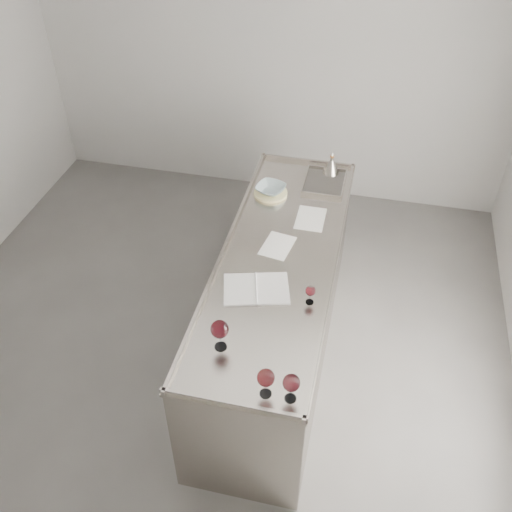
% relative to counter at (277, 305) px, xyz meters
% --- Properties ---
extents(room_shell, '(4.54, 5.04, 2.84)m').
position_rel_counter_xyz_m(room_shell, '(-0.50, -0.30, 0.93)').
color(room_shell, '#4F4C4A').
rests_on(room_shell, ground).
extents(counter, '(0.77, 2.42, 0.97)m').
position_rel_counter_xyz_m(counter, '(0.00, 0.00, 0.00)').
color(counter, gray).
rests_on(counter, ground).
extents(wine_glass_left, '(0.10, 0.10, 0.20)m').
position_rel_counter_xyz_m(wine_glass_left, '(-0.16, -0.83, 0.61)').
color(wine_glass_left, white).
rests_on(wine_glass_left, counter).
extents(wine_glass_middle, '(0.09, 0.09, 0.18)m').
position_rel_counter_xyz_m(wine_glass_middle, '(0.15, -1.08, 0.60)').
color(wine_glass_middle, white).
rests_on(wine_glass_middle, counter).
extents(wine_glass_right, '(0.09, 0.09, 0.18)m').
position_rel_counter_xyz_m(wine_glass_right, '(0.27, -1.08, 0.59)').
color(wine_glass_right, white).
rests_on(wine_glass_right, counter).
extents(wine_glass_small, '(0.06, 0.06, 0.13)m').
position_rel_counter_xyz_m(wine_glass_small, '(0.26, -0.38, 0.56)').
color(wine_glass_small, white).
rests_on(wine_glass_small, counter).
extents(notebook, '(0.46, 0.37, 0.02)m').
position_rel_counter_xyz_m(notebook, '(-0.07, -0.34, 0.47)').
color(notebook, silver).
rests_on(notebook, counter).
extents(loose_paper_top, '(0.20, 0.29, 0.00)m').
position_rel_counter_xyz_m(loose_paper_top, '(0.14, 0.45, 0.47)').
color(loose_paper_top, white).
rests_on(loose_paper_top, counter).
extents(loose_paper_under, '(0.23, 0.29, 0.00)m').
position_rel_counter_xyz_m(loose_paper_under, '(-0.03, 0.09, 0.47)').
color(loose_paper_under, white).
rests_on(loose_paper_under, counter).
extents(trivet, '(0.32, 0.32, 0.02)m').
position_rel_counter_xyz_m(trivet, '(-0.20, 0.69, 0.48)').
color(trivet, beige).
rests_on(trivet, counter).
extents(ceramic_bowl, '(0.26, 0.26, 0.05)m').
position_rel_counter_xyz_m(ceramic_bowl, '(-0.20, 0.69, 0.51)').
color(ceramic_bowl, '#97ADB0').
rests_on(ceramic_bowl, trivet).
extents(wine_funnel, '(0.13, 0.13, 0.19)m').
position_rel_counter_xyz_m(wine_funnel, '(0.20, 1.08, 0.53)').
color(wine_funnel, '#A39D91').
rests_on(wine_funnel, counter).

